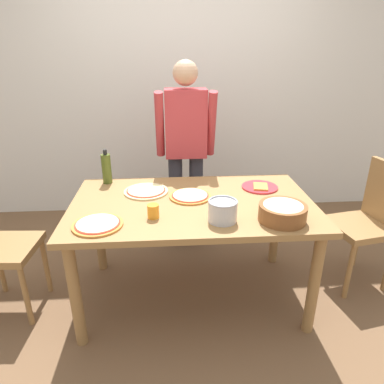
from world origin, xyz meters
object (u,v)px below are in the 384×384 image
(pizza_cooked_on_tray, at_px, (98,224))
(person_cook, at_px, (186,146))
(steel_pot, at_px, (223,211))
(olive_oil_bottle, at_px, (107,168))
(popcorn_bowl, at_px, (283,211))
(pizza_raw_on_board, at_px, (146,191))
(dining_table, at_px, (193,214))
(plate_with_slice, at_px, (260,187))
(cup_orange, at_px, (153,211))
(pizza_second_cooked, at_px, (190,196))
(chair_wooden_right, at_px, (369,218))

(pizza_cooked_on_tray, bearing_deg, person_cook, 61.68)
(person_cook, bearing_deg, steel_pot, -81.33)
(olive_oil_bottle, bearing_deg, popcorn_bowl, -32.04)
(person_cook, height_order, pizza_raw_on_board, person_cook)
(person_cook, xyz_separation_m, pizza_raw_on_board, (-0.31, -0.57, -0.17))
(dining_table, height_order, person_cook, person_cook)
(pizza_raw_on_board, bearing_deg, pizza_cooked_on_tray, -117.72)
(dining_table, bearing_deg, plate_with_slice, 22.46)
(dining_table, relative_size, popcorn_bowl, 5.71)
(person_cook, xyz_separation_m, olive_oil_bottle, (-0.61, -0.36, -0.07))
(pizza_cooked_on_tray, relative_size, olive_oil_bottle, 1.14)
(cup_orange, bearing_deg, steel_pot, -9.62)
(popcorn_bowl, height_order, olive_oil_bottle, olive_oil_bottle)
(person_cook, xyz_separation_m, plate_with_slice, (0.51, -0.55, -0.17))
(dining_table, distance_m, pizza_second_cooked, 0.13)
(person_cook, height_order, olive_oil_bottle, person_cook)
(pizza_raw_on_board, distance_m, cup_orange, 0.41)
(person_cook, bearing_deg, chair_wooden_right, -26.19)
(chair_wooden_right, distance_m, steel_pot, 1.26)
(popcorn_bowl, relative_size, olive_oil_bottle, 1.09)
(chair_wooden_right, xyz_separation_m, cup_orange, (-1.57, -0.32, 0.26))
(person_cook, xyz_separation_m, steel_pot, (0.16, -1.04, -0.11))
(dining_table, relative_size, cup_orange, 18.82)
(plate_with_slice, bearing_deg, steel_pot, -125.60)
(pizza_cooked_on_tray, height_order, plate_with_slice, plate_with_slice)
(pizza_raw_on_board, height_order, pizza_cooked_on_tray, same)
(popcorn_bowl, bearing_deg, person_cook, 115.70)
(dining_table, relative_size, plate_with_slice, 6.15)
(plate_with_slice, bearing_deg, olive_oil_bottle, 170.41)
(plate_with_slice, bearing_deg, dining_table, -157.54)
(plate_with_slice, bearing_deg, cup_orange, -150.94)
(pizza_raw_on_board, height_order, pizza_second_cooked, same)
(pizza_second_cooked, relative_size, plate_with_slice, 1.10)
(chair_wooden_right, relative_size, pizza_raw_on_board, 3.06)
(popcorn_bowl, bearing_deg, plate_with_slice, 90.07)
(popcorn_bowl, height_order, cup_orange, popcorn_bowl)
(pizza_second_cooked, xyz_separation_m, steel_pot, (0.17, -0.36, 0.06))
(pizza_second_cooked, relative_size, cup_orange, 3.35)
(pizza_cooked_on_tray, xyz_separation_m, pizza_second_cooked, (0.56, 0.37, 0.00))
(plate_with_slice, bearing_deg, pizza_cooked_on_tray, -154.97)
(dining_table, distance_m, steel_pot, 0.36)
(dining_table, height_order, pizza_cooked_on_tray, pizza_cooked_on_tray)
(popcorn_bowl, bearing_deg, pizza_raw_on_board, 149.12)
(person_cook, relative_size, chair_wooden_right, 1.71)
(pizza_second_cooked, bearing_deg, olive_oil_bottle, 152.06)
(plate_with_slice, xyz_separation_m, cup_orange, (-0.76, -0.42, 0.03))
(steel_pot, bearing_deg, olive_oil_bottle, 138.50)
(person_cook, bearing_deg, pizza_raw_on_board, -118.82)
(pizza_cooked_on_tray, xyz_separation_m, olive_oil_bottle, (-0.04, 0.69, 0.10))
(pizza_second_cooked, xyz_separation_m, popcorn_bowl, (0.52, -0.38, 0.05))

